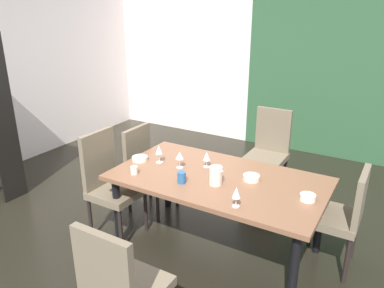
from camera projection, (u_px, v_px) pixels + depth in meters
name	position (u px, v px, depth m)	size (l,w,h in m)	color
ground_plane	(154.00, 223.00, 3.96)	(5.48, 5.88, 0.02)	black
back_panel_interior	(181.00, 59.00, 6.53)	(2.59, 0.10, 2.52)	silver
garden_window_panel	(347.00, 73.00, 5.23)	(2.89, 0.10, 2.52)	#2E5635
dining_table	(218.00, 185.00, 3.32)	(1.86, 1.03, 0.73)	brown
chair_head_far	(269.00, 148.00, 4.42)	(0.44, 0.45, 1.02)	#72634E
chair_left_far	(147.00, 164.00, 4.08)	(0.45, 0.44, 0.93)	#72634E
chair_head_near	(120.00, 286.00, 2.28)	(0.44, 0.44, 0.99)	#72634E
chair_left_near	(109.00, 180.00, 3.60)	(0.45, 0.44, 1.05)	#72634E
chair_right_far	(342.00, 213.00, 3.12)	(0.44, 0.44, 0.93)	#72634E
wine_glass_south	(236.00, 193.00, 2.77)	(0.07, 0.07, 0.16)	silver
wine_glass_west	(180.00, 156.00, 3.44)	(0.08, 0.08, 0.16)	silver
wine_glass_north	(207.00, 156.00, 3.46)	(0.07, 0.07, 0.15)	silver
wine_glass_right	(159.00, 150.00, 3.55)	(0.07, 0.07, 0.18)	silver
serving_bowl_near_shelf	(140.00, 159.00, 3.63)	(0.15, 0.15, 0.04)	#F4E6C7
serving_bowl_left	(308.00, 197.00, 2.89)	(0.12, 0.12, 0.05)	silver
serving_bowl_corner	(251.00, 178.00, 3.22)	(0.14, 0.14, 0.05)	beige
cup_east	(182.00, 177.00, 3.17)	(0.07, 0.07, 0.10)	#275B94
cup_front	(134.00, 170.00, 3.34)	(0.07, 0.07, 0.07)	beige
pitcher_rear	(216.00, 176.00, 3.13)	(0.12, 0.11, 0.16)	beige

